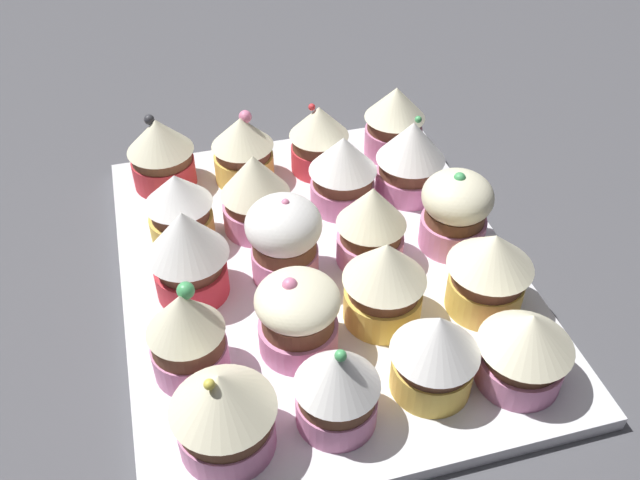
% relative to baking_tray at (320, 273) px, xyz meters
% --- Properties ---
extents(ground_plane, '(1.80, 1.80, 0.03)m').
position_rel_baking_tray_xyz_m(ground_plane, '(0.00, 0.00, -0.02)').
color(ground_plane, '#4C4C51').
extents(baking_tray, '(0.32, 0.39, 0.01)m').
position_rel_baking_tray_xyz_m(baking_tray, '(0.00, 0.00, 0.00)').
color(baking_tray, silver).
rests_on(baking_tray, ground_plane).
extents(cupcake_0, '(0.07, 0.07, 0.07)m').
position_rel_baking_tray_xyz_m(cupcake_0, '(-0.10, -0.14, 0.04)').
color(cupcake_0, pink).
rests_on(cupcake_0, baking_tray).
extents(cupcake_1, '(0.06, 0.06, 0.07)m').
position_rel_baking_tray_xyz_m(cupcake_1, '(-0.03, -0.14, 0.04)').
color(cupcake_1, pink).
rests_on(cupcake_1, baking_tray).
extents(cupcake_2, '(0.06, 0.06, 0.07)m').
position_rel_baking_tray_xyz_m(cupcake_2, '(0.04, -0.13, 0.04)').
color(cupcake_2, '#EFC651').
rests_on(cupcake_2, baking_tray).
extents(cupcake_3, '(0.06, 0.06, 0.06)m').
position_rel_baking_tray_xyz_m(cupcake_3, '(0.10, -0.14, 0.04)').
color(cupcake_3, pink).
rests_on(cupcake_3, baking_tray).
extents(cupcake_4, '(0.05, 0.05, 0.08)m').
position_rel_baking_tray_xyz_m(cupcake_4, '(-0.11, -0.08, 0.04)').
color(cupcake_4, pink).
rests_on(cupcake_4, baking_tray).
extents(cupcake_5, '(0.06, 0.06, 0.07)m').
position_rel_baking_tray_xyz_m(cupcake_5, '(-0.04, -0.08, 0.04)').
color(cupcake_5, pink).
rests_on(cupcake_5, baking_tray).
extents(cupcake_6, '(0.06, 0.06, 0.07)m').
position_rel_baking_tray_xyz_m(cupcake_6, '(0.03, -0.06, 0.04)').
color(cupcake_6, '#EFC651').
rests_on(cupcake_6, baking_tray).
extents(cupcake_7, '(0.06, 0.06, 0.07)m').
position_rel_baking_tray_xyz_m(cupcake_7, '(0.11, -0.07, 0.04)').
color(cupcake_7, '#EFC651').
rests_on(cupcake_7, baking_tray).
extents(cupcake_8, '(0.06, 0.06, 0.08)m').
position_rel_baking_tray_xyz_m(cupcake_8, '(-0.10, -0.00, 0.05)').
color(cupcake_8, '#D1333D').
rests_on(cupcake_8, baking_tray).
extents(cupcake_9, '(0.06, 0.06, 0.08)m').
position_rel_baking_tray_xyz_m(cupcake_9, '(-0.03, 0.00, 0.04)').
color(cupcake_9, pink).
rests_on(cupcake_9, baking_tray).
extents(cupcake_10, '(0.06, 0.06, 0.07)m').
position_rel_baking_tray_xyz_m(cupcake_10, '(0.04, 0.00, 0.04)').
color(cupcake_10, pink).
rests_on(cupcake_10, baking_tray).
extents(cupcake_11, '(0.06, 0.06, 0.07)m').
position_rel_baking_tray_xyz_m(cupcake_11, '(0.11, 0.00, 0.04)').
color(cupcake_11, pink).
rests_on(cupcake_11, baking_tray).
extents(cupcake_12, '(0.06, 0.06, 0.07)m').
position_rel_baking_tray_xyz_m(cupcake_12, '(-0.10, 0.06, 0.04)').
color(cupcake_12, '#EFC651').
rests_on(cupcake_12, baking_tray).
extents(cupcake_13, '(0.06, 0.06, 0.07)m').
position_rel_baking_tray_xyz_m(cupcake_13, '(-0.04, 0.06, 0.04)').
color(cupcake_13, pink).
rests_on(cupcake_13, baking_tray).
extents(cupcake_14, '(0.06, 0.06, 0.07)m').
position_rel_baking_tray_xyz_m(cupcake_14, '(0.04, 0.08, 0.04)').
color(cupcake_14, pink).
rests_on(cupcake_14, baking_tray).
extents(cupcake_15, '(0.06, 0.06, 0.08)m').
position_rel_baking_tray_xyz_m(cupcake_15, '(0.11, 0.08, 0.04)').
color(cupcake_15, pink).
rests_on(cupcake_15, baking_tray).
extents(cupcake_16, '(0.06, 0.06, 0.07)m').
position_rel_baking_tray_xyz_m(cupcake_16, '(-0.11, 0.15, 0.04)').
color(cupcake_16, '#D1333D').
rests_on(cupcake_16, baking_tray).
extents(cupcake_17, '(0.06, 0.06, 0.07)m').
position_rel_baking_tray_xyz_m(cupcake_17, '(-0.04, 0.14, 0.04)').
color(cupcake_17, '#EFC651').
rests_on(cupcake_17, baking_tray).
extents(cupcake_18, '(0.06, 0.06, 0.07)m').
position_rel_baking_tray_xyz_m(cupcake_18, '(0.04, 0.14, 0.04)').
color(cupcake_18, '#D1333D').
rests_on(cupcake_18, baking_tray).
extents(cupcake_19, '(0.06, 0.06, 0.07)m').
position_rel_baking_tray_xyz_m(cupcake_19, '(0.11, 0.14, 0.04)').
color(cupcake_19, pink).
rests_on(cupcake_19, baking_tray).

